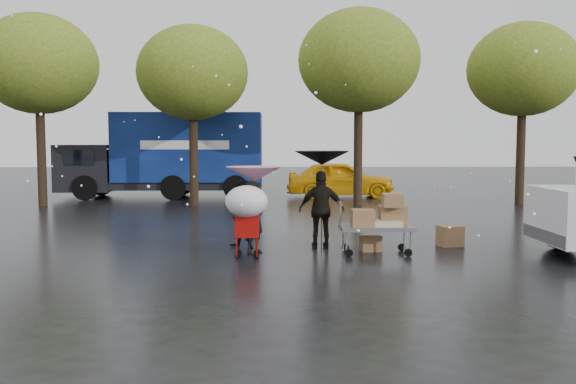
{
  "coord_description": "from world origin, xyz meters",
  "views": [
    {
      "loc": [
        -0.53,
        -12.25,
        2.31
      ],
      "look_at": [
        -0.25,
        1.0,
        1.22
      ],
      "focal_mm": 38.0,
      "sensor_mm": 36.0,
      "label": 1
    }
  ],
  "objects_px": {
    "vendor_cart": "(380,219)",
    "shopping_cart": "(247,206)",
    "person_pink": "(254,217)",
    "person_black": "(322,210)",
    "yellow_taxi": "(340,179)",
    "blue_truck": "(169,155)"
  },
  "relations": [
    {
      "from": "vendor_cart",
      "to": "shopping_cart",
      "type": "xyz_separation_m",
      "value": [
        -2.73,
        -0.48,
        0.34
      ]
    },
    {
      "from": "person_black",
      "to": "blue_truck",
      "type": "height_order",
      "value": "blue_truck"
    },
    {
      "from": "person_black",
      "to": "yellow_taxi",
      "type": "height_order",
      "value": "person_black"
    },
    {
      "from": "person_pink",
      "to": "person_black",
      "type": "height_order",
      "value": "person_black"
    },
    {
      "from": "person_black",
      "to": "vendor_cart",
      "type": "height_order",
      "value": "person_black"
    },
    {
      "from": "person_black",
      "to": "vendor_cart",
      "type": "relative_size",
      "value": 1.11
    },
    {
      "from": "blue_truck",
      "to": "yellow_taxi",
      "type": "relative_size",
      "value": 1.85
    },
    {
      "from": "person_pink",
      "to": "yellow_taxi",
      "type": "bearing_deg",
      "value": 21.16
    },
    {
      "from": "vendor_cart",
      "to": "blue_truck",
      "type": "xyz_separation_m",
      "value": [
        -6.58,
        13.08,
        1.03
      ]
    },
    {
      "from": "person_pink",
      "to": "vendor_cart",
      "type": "distance_m",
      "value": 2.6
    },
    {
      "from": "yellow_taxi",
      "to": "shopping_cart",
      "type": "bearing_deg",
      "value": 167.52
    },
    {
      "from": "person_pink",
      "to": "yellow_taxi",
      "type": "distance_m",
      "value": 13.31
    },
    {
      "from": "person_pink",
      "to": "yellow_taxi",
      "type": "xyz_separation_m",
      "value": [
        3.16,
        12.93,
        0.01
      ]
    },
    {
      "from": "person_pink",
      "to": "vendor_cart",
      "type": "height_order",
      "value": "person_pink"
    },
    {
      "from": "shopping_cart",
      "to": "blue_truck",
      "type": "height_order",
      "value": "blue_truck"
    },
    {
      "from": "person_pink",
      "to": "vendor_cart",
      "type": "relative_size",
      "value": 0.99
    },
    {
      "from": "person_pink",
      "to": "shopping_cart",
      "type": "xyz_separation_m",
      "value": [
        -0.13,
        -0.63,
        0.31
      ]
    },
    {
      "from": "person_pink",
      "to": "blue_truck",
      "type": "distance_m",
      "value": 13.57
    },
    {
      "from": "vendor_cart",
      "to": "shopping_cart",
      "type": "bearing_deg",
      "value": -169.97
    },
    {
      "from": "person_black",
      "to": "shopping_cart",
      "type": "distance_m",
      "value": 2.01
    },
    {
      "from": "yellow_taxi",
      "to": "person_black",
      "type": "bearing_deg",
      "value": 173.23
    },
    {
      "from": "person_pink",
      "to": "shopping_cart",
      "type": "distance_m",
      "value": 0.71
    }
  ]
}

